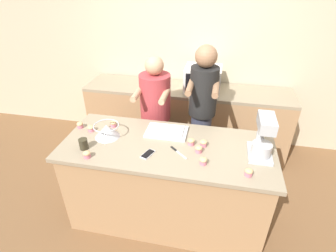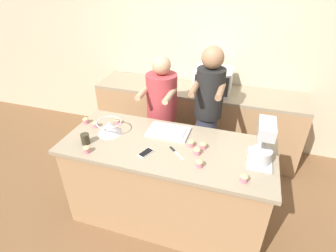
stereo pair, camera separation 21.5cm
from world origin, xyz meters
The scene contains 22 objects.
ground_plane centered at (0.00, 0.00, 0.00)m, with size 16.00×16.00×0.00m, color brown.
back_wall centered at (0.00, 1.70, 1.35)m, with size 10.00×0.06×2.70m.
island_counter centered at (0.00, 0.00, 0.47)m, with size 1.97×0.83×0.94m.
back_counter centered at (0.00, 1.35, 0.47)m, with size 2.80×0.60×0.94m.
person_left centered at (-0.28, 0.69, 0.81)m, with size 0.36×0.52×1.56m.
person_right centered at (0.26, 0.69, 0.92)m, with size 0.32×0.49×1.70m.
stand_mixer centered at (0.82, 0.01, 1.11)m, with size 0.20×0.30×0.39m.
mixing_bowl centered at (-0.60, 0.02, 1.01)m, with size 0.25×0.25×0.13m.
baking_tray centered at (-0.05, 0.20, 0.96)m, with size 0.41×0.27×0.04m.
microwave_oven centered at (0.20, 1.35, 1.09)m, with size 0.47×0.38×0.31m.
cell_phone centered at (-0.14, -0.18, 0.95)m, with size 0.12×0.16×0.01m.
drinking_glass centered at (-0.73, -0.21, 0.99)m, with size 0.08×0.08×0.10m.
knife centered at (0.11, -0.09, 0.94)m, with size 0.17×0.16×0.01m.
cupcake_0 centered at (0.71, -0.28, 0.97)m, with size 0.06×0.06×0.06m.
cupcake_1 centered at (-0.64, -0.32, 0.97)m, with size 0.06×0.06×0.06m.
cupcake_2 centered at (0.33, 0.05, 0.97)m, with size 0.06×0.06×0.06m.
cupcake_3 centered at (-0.80, 0.08, 0.97)m, with size 0.06×0.06×0.06m.
cupcake_4 centered at (0.22, 0.05, 0.97)m, with size 0.06×0.06×0.06m.
cupcake_5 centered at (-0.93, 0.12, 0.97)m, with size 0.06×0.06×0.06m.
cupcake_6 centered at (-0.61, 0.21, 0.97)m, with size 0.06×0.06×0.06m.
cupcake_7 centered at (0.35, -0.21, 0.97)m, with size 0.06×0.06×0.06m.
cupcake_8 centered at (0.30, -0.05, 0.97)m, with size 0.06×0.06×0.06m.
Camera 1 is at (0.41, -1.94, 2.36)m, focal length 28.00 mm.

